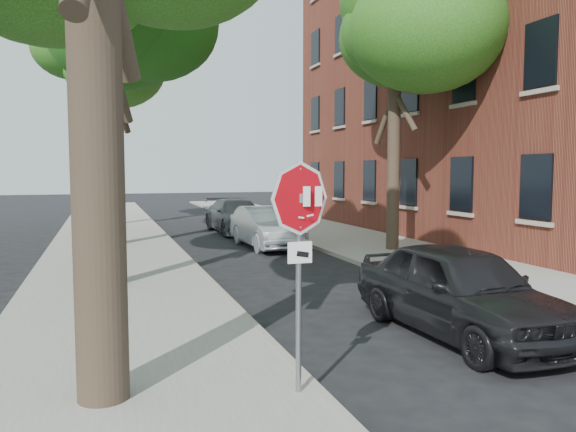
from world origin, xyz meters
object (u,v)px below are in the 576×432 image
apartment_building (517,51)px  car_c (237,216)px  stop_sign (299,232)px  tree_right (393,23)px  car_b (266,227)px  car_a (460,290)px  tree_mid_b (108,8)px  tree_far (100,68)px

apartment_building → car_c: size_ratio=4.15×
car_c → stop_sign: bearing=-102.7°
tree_right → car_b: tree_right is taller
car_b → car_c: car_c is taller
car_a → car_b: bearing=88.4°
tree_mid_b → car_c: tree_mid_b is taller
car_c → tree_right: bearing=-66.4°
tree_far → car_a: bearing=-74.7°
tree_right → car_a: tree_right is taller
tree_right → car_b: (-3.48, 2.25, -6.52)m
car_b → apartment_building: bearing=6.2°
tree_right → car_a: bearing=-111.7°
tree_right → car_c: tree_right is taller
stop_sign → car_a: stop_sign is taller
car_b → car_a: bearing=-91.3°
stop_sign → tree_far: bearing=95.5°
stop_sign → car_b: size_ratio=0.62×
tree_mid_b → car_c: bearing=31.5°
stop_sign → tree_mid_b: size_ratio=0.25×
apartment_building → car_c: apartment_building is taller
apartment_building → tree_right: (-8.02, -3.89, -0.44)m
tree_right → car_a: size_ratio=2.16×
tree_mid_b → tree_right: 9.34m
car_a → tree_right: bearing=66.1°
stop_sign → tree_right: tree_right is taller
apartment_building → tree_right: apartment_building is taller
car_b → car_c: bearing=86.9°
car_b → tree_right: bearing=-34.7°
tree_far → car_b: bearing=-59.2°
apartment_building → tree_far: apartment_building is taller
tree_far → tree_right: (8.70, -11.00, 0.00)m
apartment_building → tree_mid_b: size_ratio=1.95×
tree_mid_b → tree_far: tree_mid_b is taller
tree_far → tree_right: same height
stop_sign → tree_mid_b: (-1.72, 14.15, 6.05)m
stop_sign → tree_mid_b: 15.48m
tree_mid_b → car_b: (4.92, -1.77, -7.30)m
car_b → car_c: size_ratio=0.87×
stop_sign → tree_far: 21.88m
tree_far → car_a: (5.32, -19.47, -6.48)m
tree_mid_b → car_a: size_ratio=2.40×
car_c → tree_mid_b: bearing=-150.4°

